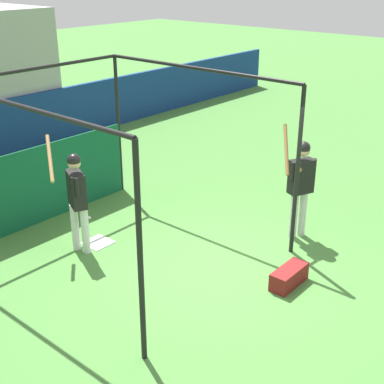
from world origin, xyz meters
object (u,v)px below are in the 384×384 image
(player_batter, at_px, (76,194))
(baseball, at_px, (89,218))
(player_waiting, at_px, (301,181))
(equipment_bag, at_px, (289,277))

(player_batter, xyz_separation_m, baseball, (0.85, 0.83, -1.01))
(player_waiting, xyz_separation_m, baseball, (-1.98, 3.33, -1.03))
(player_waiting, bearing_deg, player_batter, -17.99)
(equipment_bag, relative_size, baseball, 9.46)
(equipment_bag, height_order, baseball, equipment_bag)
(player_batter, height_order, baseball, player_batter)
(player_batter, xyz_separation_m, equipment_bag, (1.37, -3.22, -0.91))
(player_waiting, height_order, equipment_bag, player_waiting)
(player_batter, xyz_separation_m, player_waiting, (2.82, -2.50, 0.02))
(player_waiting, bearing_deg, baseball, -35.75)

